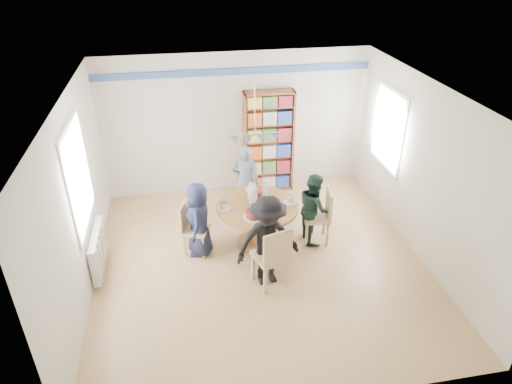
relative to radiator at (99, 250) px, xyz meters
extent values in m
plane|color=tan|center=(2.42, -0.30, -0.35)|extent=(5.00, 5.00, 0.00)
plane|color=white|center=(2.42, -0.30, 2.35)|extent=(5.00, 5.00, 0.00)
plane|color=silver|center=(2.42, 2.20, 1.00)|extent=(5.00, 0.00, 5.00)
plane|color=silver|center=(2.42, -2.80, 1.00)|extent=(5.00, 0.00, 5.00)
plane|color=silver|center=(-0.08, -0.30, 1.00)|extent=(0.00, 5.00, 5.00)
plane|color=silver|center=(4.92, -0.30, 1.00)|extent=(0.00, 5.00, 5.00)
cube|color=#2F4C82|center=(2.42, 2.18, 2.00)|extent=(5.00, 0.02, 0.12)
cube|color=white|center=(-0.07, 0.00, 1.25)|extent=(0.03, 1.32, 1.52)
cube|color=white|center=(-0.05, 0.00, 1.25)|extent=(0.01, 1.20, 1.40)
cube|color=white|center=(4.90, 1.00, 1.20)|extent=(0.03, 1.12, 1.42)
cube|color=white|center=(4.88, 1.00, 1.20)|extent=(0.01, 1.00, 1.30)
cylinder|color=gold|center=(2.42, 0.20, 1.98)|extent=(0.01, 0.01, 0.75)
cylinder|color=gold|center=(2.42, 0.20, 1.60)|extent=(0.80, 0.02, 0.02)
cone|color=#4670C4|center=(2.12, 0.20, 1.52)|extent=(0.11, 0.11, 0.10)
cone|color=#4670C4|center=(2.32, 0.20, 1.52)|extent=(0.11, 0.11, 0.10)
cone|color=#4670C4|center=(2.52, 0.20, 1.52)|extent=(0.11, 0.11, 0.10)
cone|color=#4670C4|center=(2.72, 0.20, 1.52)|extent=(0.11, 0.11, 0.10)
cube|color=silver|center=(0.00, 0.00, 0.00)|extent=(0.10, 1.00, 0.60)
cube|color=silver|center=(0.06, -0.40, 0.00)|extent=(0.02, 0.06, 0.56)
cube|color=silver|center=(0.06, -0.20, 0.00)|extent=(0.02, 0.06, 0.56)
cube|color=silver|center=(0.06, 0.00, 0.00)|extent=(0.02, 0.06, 0.56)
cube|color=silver|center=(0.06, 0.20, 0.00)|extent=(0.02, 0.06, 0.56)
cube|color=silver|center=(0.06, 0.40, 0.00)|extent=(0.02, 0.06, 0.56)
cylinder|color=#956030|center=(2.46, 0.19, 0.37)|extent=(1.30, 1.30, 0.05)
cylinder|color=#956030|center=(2.46, 0.19, 0.00)|extent=(0.16, 0.16, 0.70)
cylinder|color=#956030|center=(2.46, 0.19, -0.33)|extent=(0.70, 0.70, 0.04)
cube|color=#D6BB83|center=(1.47, 0.19, 0.06)|extent=(0.50, 0.50, 0.05)
cube|color=#D6BB83|center=(1.31, 0.25, 0.29)|extent=(0.18, 0.37, 0.46)
cube|color=#D6BB83|center=(1.56, -0.01, -0.15)|extent=(0.05, 0.05, 0.39)
cube|color=#D6BB83|center=(1.67, 0.28, -0.15)|extent=(0.05, 0.05, 0.39)
cube|color=#D6BB83|center=(1.27, 0.10, -0.15)|extent=(0.05, 0.05, 0.39)
cube|color=#D6BB83|center=(1.38, 0.39, -0.15)|extent=(0.05, 0.05, 0.39)
cube|color=#D6BB83|center=(3.43, 0.16, 0.09)|extent=(0.47, 0.47, 0.05)
cube|color=#D6BB83|center=(3.62, 0.13, 0.34)|extent=(0.10, 0.42, 0.49)
cube|color=#D6BB83|center=(3.29, 0.35, -0.14)|extent=(0.05, 0.05, 0.42)
cube|color=#D6BB83|center=(3.24, 0.02, -0.14)|extent=(0.05, 0.05, 0.42)
cube|color=#D6BB83|center=(3.62, 0.30, -0.14)|extent=(0.05, 0.05, 0.42)
cube|color=#D6BB83|center=(3.57, -0.03, -0.14)|extent=(0.05, 0.05, 0.42)
cube|color=#D6BB83|center=(2.47, 1.12, 0.06)|extent=(0.40, 0.40, 0.05)
cube|color=#D6BB83|center=(2.47, 1.29, 0.28)|extent=(0.38, 0.05, 0.45)
cube|color=#D6BB83|center=(2.33, 0.96, -0.16)|extent=(0.04, 0.04, 0.39)
cube|color=#D6BB83|center=(2.63, 0.97, -0.16)|extent=(0.04, 0.04, 0.39)
cube|color=#D6BB83|center=(2.31, 1.26, -0.16)|extent=(0.04, 0.04, 0.39)
cube|color=#D6BB83|center=(2.62, 1.28, -0.16)|extent=(0.04, 0.04, 0.39)
cube|color=#D6BB83|center=(2.47, -0.77, 0.13)|extent=(0.56, 0.56, 0.05)
cube|color=#D6BB83|center=(2.53, -0.96, 0.39)|extent=(0.44, 0.17, 0.53)
cube|color=#D6BB83|center=(2.58, -0.54, -0.12)|extent=(0.05, 0.05, 0.46)
cube|color=#D6BB83|center=(2.24, -0.65, -0.12)|extent=(0.05, 0.05, 0.46)
cube|color=#D6BB83|center=(2.69, -0.89, -0.12)|extent=(0.05, 0.05, 0.46)
cube|color=#D6BB83|center=(2.35, -1.00, -0.12)|extent=(0.05, 0.05, 0.46)
imported|color=#181C36|center=(1.52, 0.16, 0.27)|extent=(0.48, 0.66, 1.24)
imported|color=#172E26|center=(3.39, 0.20, 0.25)|extent=(0.46, 0.59, 1.20)
imported|color=gray|center=(2.42, 1.13, 0.34)|extent=(0.58, 0.47, 1.37)
imported|color=black|center=(2.43, -0.73, 0.36)|extent=(0.98, 0.65, 1.42)
cube|color=brown|center=(2.55, 2.04, 0.65)|extent=(0.04, 0.29, 2.00)
cube|color=brown|center=(3.47, 2.04, 0.65)|extent=(0.04, 0.29, 2.00)
cube|color=brown|center=(3.01, 2.04, 1.63)|extent=(0.95, 0.29, 0.04)
cube|color=brown|center=(3.01, 2.04, -0.32)|extent=(0.95, 0.29, 0.06)
cube|color=brown|center=(3.01, 2.17, 0.65)|extent=(0.95, 0.02, 2.00)
cube|color=brown|center=(3.01, 2.04, 0.03)|extent=(0.89, 0.27, 0.02)
cube|color=brown|center=(3.01, 2.04, 0.36)|extent=(0.89, 0.27, 0.02)
cube|color=brown|center=(3.01, 2.04, 0.70)|extent=(0.89, 0.27, 0.02)
cube|color=brown|center=(3.01, 2.04, 1.03)|extent=(0.89, 0.27, 0.02)
cube|color=brown|center=(3.01, 2.04, 1.36)|extent=(0.89, 0.27, 0.02)
cube|color=#B7501C|center=(2.72, 2.02, -0.17)|extent=(0.26, 0.21, 0.25)
cube|color=beige|center=(3.01, 2.02, -0.17)|extent=(0.26, 0.21, 0.25)
cube|color=#274191|center=(3.30, 2.02, -0.17)|extent=(0.26, 0.21, 0.25)
cube|color=tan|center=(2.72, 2.02, 0.17)|extent=(0.26, 0.21, 0.25)
cube|color=#476B3B|center=(3.01, 2.02, 0.17)|extent=(0.26, 0.21, 0.25)
cube|color=maroon|center=(3.30, 2.02, 0.17)|extent=(0.26, 0.21, 0.25)
cube|color=#B7501C|center=(2.72, 2.02, 0.50)|extent=(0.26, 0.21, 0.25)
cube|color=beige|center=(3.01, 2.02, 0.50)|extent=(0.26, 0.21, 0.25)
cube|color=#274191|center=(3.30, 2.02, 0.50)|extent=(0.26, 0.21, 0.25)
cube|color=tan|center=(2.72, 2.02, 0.83)|extent=(0.26, 0.21, 0.25)
cube|color=#476B3B|center=(3.01, 2.02, 0.83)|extent=(0.26, 0.21, 0.25)
cube|color=maroon|center=(3.30, 2.02, 0.83)|extent=(0.26, 0.21, 0.25)
cube|color=#B7501C|center=(2.72, 2.02, 1.17)|extent=(0.26, 0.21, 0.25)
cube|color=beige|center=(3.01, 2.02, 1.17)|extent=(0.26, 0.21, 0.25)
cube|color=#274191|center=(3.30, 2.02, 1.17)|extent=(0.26, 0.21, 0.25)
cube|color=tan|center=(2.72, 2.02, 1.48)|extent=(0.26, 0.21, 0.21)
cube|color=#476B3B|center=(3.01, 2.02, 1.48)|extent=(0.26, 0.21, 0.21)
cube|color=maroon|center=(3.30, 2.02, 1.48)|extent=(0.26, 0.21, 0.21)
cylinder|color=white|center=(2.40, 0.28, 0.53)|extent=(0.13, 0.13, 0.26)
sphere|color=white|center=(2.40, 0.28, 0.66)|extent=(0.10, 0.10, 0.10)
cylinder|color=silver|center=(2.59, 0.32, 0.55)|extent=(0.08, 0.08, 0.31)
cylinder|color=#4670C4|center=(2.59, 0.32, 0.72)|extent=(0.03, 0.03, 0.03)
cylinder|color=white|center=(2.51, 0.50, 0.41)|extent=(0.33, 0.33, 0.01)
cylinder|color=maroon|center=(2.51, 0.50, 0.46)|extent=(0.26, 0.26, 0.10)
cylinder|color=white|center=(2.35, -0.14, 0.41)|extent=(0.33, 0.33, 0.01)
cylinder|color=maroon|center=(2.35, -0.14, 0.46)|extent=(0.26, 0.26, 0.10)
cylinder|color=white|center=(1.93, 0.19, 0.41)|extent=(0.22, 0.22, 0.01)
imported|color=white|center=(1.93, 0.19, 0.45)|extent=(0.14, 0.14, 0.11)
cylinder|color=white|center=(2.98, 0.19, 0.41)|extent=(0.22, 0.22, 0.01)
imported|color=white|center=(2.98, 0.19, 0.45)|extent=(0.11, 0.11, 0.10)
cylinder|color=white|center=(2.46, 0.72, 0.41)|extent=(0.22, 0.22, 0.01)
imported|color=white|center=(2.46, 0.72, 0.45)|extent=(0.14, 0.14, 0.11)
cylinder|color=white|center=(2.46, -0.34, 0.41)|extent=(0.22, 0.22, 0.01)
imported|color=white|center=(2.46, -0.34, 0.45)|extent=(0.11, 0.11, 0.10)
camera|label=1|loc=(1.34, -5.84, 4.12)|focal=32.00mm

